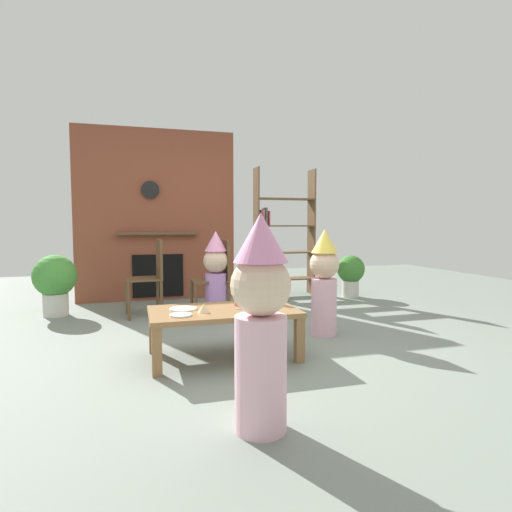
{
  "coord_description": "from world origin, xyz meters",
  "views": [
    {
      "loc": [
        -0.99,
        -3.53,
        1.08
      ],
      "look_at": [
        0.15,
        0.4,
        0.77
      ],
      "focal_mm": 29.44,
      "sensor_mm": 36.0,
      "label": 1
    }
  ],
  "objects_px": {
    "coffee_table": "(224,316)",
    "potted_plant_tall": "(351,273)",
    "paper_cup_center": "(239,300)",
    "paper_plate_rear": "(183,309)",
    "paper_plate_front": "(181,315)",
    "paper_cup_near_right": "(250,297)",
    "paper_cup_near_left": "(279,299)",
    "birthday_cake_slice": "(204,308)",
    "child_by_the_chairs": "(216,274)",
    "child_in_pink": "(324,279)",
    "bookshelf": "(280,236)",
    "dining_chair_left": "(152,273)",
    "potted_plant_short": "(55,280)",
    "dining_chair_middle": "(218,274)",
    "child_with_cone_hat": "(261,317)"
  },
  "relations": [
    {
      "from": "paper_cup_near_right",
      "to": "paper_plate_front",
      "type": "bearing_deg",
      "value": -149.18
    },
    {
      "from": "paper_cup_near_right",
      "to": "child_by_the_chairs",
      "type": "relative_size",
      "value": 0.1
    },
    {
      "from": "paper_cup_near_left",
      "to": "birthday_cake_slice",
      "type": "xyz_separation_m",
      "value": [
        -0.66,
        -0.13,
        -0.01
      ]
    },
    {
      "from": "paper_plate_front",
      "to": "child_with_cone_hat",
      "type": "distance_m",
      "value": 1.15
    },
    {
      "from": "paper_cup_near_left",
      "to": "paper_cup_near_right",
      "type": "distance_m",
      "value": 0.28
    },
    {
      "from": "bookshelf",
      "to": "paper_cup_near_right",
      "type": "relative_size",
      "value": 19.82
    },
    {
      "from": "paper_cup_center",
      "to": "paper_plate_rear",
      "type": "distance_m",
      "value": 0.47
    },
    {
      "from": "paper_cup_center",
      "to": "child_in_pink",
      "type": "bearing_deg",
      "value": 17.66
    },
    {
      "from": "paper_cup_center",
      "to": "dining_chair_left",
      "type": "distance_m",
      "value": 1.77
    },
    {
      "from": "child_with_cone_hat",
      "to": "child_in_pink",
      "type": "height_order",
      "value": "child_with_cone_hat"
    },
    {
      "from": "bookshelf",
      "to": "paper_cup_center",
      "type": "xyz_separation_m",
      "value": [
        -1.27,
        -2.55,
        -0.45
      ]
    },
    {
      "from": "coffee_table",
      "to": "child_in_pink",
      "type": "height_order",
      "value": "child_in_pink"
    },
    {
      "from": "paper_plate_rear",
      "to": "paper_cup_near_right",
      "type": "bearing_deg",
      "value": 14.79
    },
    {
      "from": "birthday_cake_slice",
      "to": "child_in_pink",
      "type": "xyz_separation_m",
      "value": [
        1.25,
        0.49,
        0.11
      ]
    },
    {
      "from": "coffee_table",
      "to": "potted_plant_tall",
      "type": "distance_m",
      "value": 3.27
    },
    {
      "from": "paper_cup_center",
      "to": "birthday_cake_slice",
      "type": "relative_size",
      "value": 0.98
    },
    {
      "from": "child_in_pink",
      "to": "dining_chair_left",
      "type": "height_order",
      "value": "child_in_pink"
    },
    {
      "from": "paper_cup_center",
      "to": "child_in_pink",
      "type": "xyz_separation_m",
      "value": [
        0.93,
        0.29,
        0.1
      ]
    },
    {
      "from": "birthday_cake_slice",
      "to": "child_in_pink",
      "type": "height_order",
      "value": "child_in_pink"
    },
    {
      "from": "child_by_the_chairs",
      "to": "potted_plant_tall",
      "type": "xyz_separation_m",
      "value": [
        2.2,
        0.95,
        -0.17
      ]
    },
    {
      "from": "dining_chair_left",
      "to": "birthday_cake_slice",
      "type": "bearing_deg",
      "value": 96.07
    },
    {
      "from": "bookshelf",
      "to": "child_by_the_chairs",
      "type": "bearing_deg",
      "value": -132.23
    },
    {
      "from": "dining_chair_middle",
      "to": "potted_plant_short",
      "type": "distance_m",
      "value": 1.92
    },
    {
      "from": "coffee_table",
      "to": "child_in_pink",
      "type": "distance_m",
      "value": 1.17
    },
    {
      "from": "coffee_table",
      "to": "paper_plate_rear",
      "type": "distance_m",
      "value": 0.33
    },
    {
      "from": "child_with_cone_hat",
      "to": "child_in_pink",
      "type": "xyz_separation_m",
      "value": [
        1.14,
        1.65,
        -0.06
      ]
    },
    {
      "from": "coffee_table",
      "to": "paper_plate_rear",
      "type": "xyz_separation_m",
      "value": [
        -0.31,
        0.08,
        0.06
      ]
    },
    {
      "from": "bookshelf",
      "to": "dining_chair_left",
      "type": "distance_m",
      "value": 2.15
    },
    {
      "from": "paper_cup_center",
      "to": "child_in_pink",
      "type": "relative_size",
      "value": 0.1
    },
    {
      "from": "child_with_cone_hat",
      "to": "potted_plant_tall",
      "type": "distance_m",
      "value": 4.26
    },
    {
      "from": "paper_plate_front",
      "to": "paper_plate_rear",
      "type": "xyz_separation_m",
      "value": [
        0.04,
        0.23,
        0.0
      ]
    },
    {
      "from": "coffee_table",
      "to": "child_by_the_chairs",
      "type": "bearing_deg",
      "value": 81.89
    },
    {
      "from": "paper_cup_center",
      "to": "paper_plate_front",
      "type": "relative_size",
      "value": 0.59
    },
    {
      "from": "bookshelf",
      "to": "paper_cup_near_left",
      "type": "distance_m",
      "value": 2.82
    },
    {
      "from": "bookshelf",
      "to": "paper_plate_rear",
      "type": "distance_m",
      "value": 3.15
    },
    {
      "from": "paper_cup_center",
      "to": "birthday_cake_slice",
      "type": "distance_m",
      "value": 0.38
    },
    {
      "from": "paper_plate_rear",
      "to": "potted_plant_short",
      "type": "height_order",
      "value": "potted_plant_short"
    },
    {
      "from": "child_in_pink",
      "to": "child_by_the_chairs",
      "type": "xyz_separation_m",
      "value": [
        -0.9,
        0.88,
        -0.02
      ]
    },
    {
      "from": "birthday_cake_slice",
      "to": "child_by_the_chairs",
      "type": "height_order",
      "value": "child_by_the_chairs"
    },
    {
      "from": "paper_cup_center",
      "to": "paper_plate_rear",
      "type": "xyz_separation_m",
      "value": [
        -0.47,
        -0.04,
        -0.04
      ]
    },
    {
      "from": "child_by_the_chairs",
      "to": "potted_plant_short",
      "type": "bearing_deg",
      "value": -105.41
    },
    {
      "from": "potted_plant_short",
      "to": "dining_chair_middle",
      "type": "bearing_deg",
      "value": -19.83
    },
    {
      "from": "paper_cup_near_left",
      "to": "paper_cup_center",
      "type": "relative_size",
      "value": 1.01
    },
    {
      "from": "bookshelf",
      "to": "dining_chair_left",
      "type": "xyz_separation_m",
      "value": [
        -1.92,
        -0.9,
        -0.38
      ]
    },
    {
      "from": "coffee_table",
      "to": "child_by_the_chairs",
      "type": "xyz_separation_m",
      "value": [
        0.18,
        1.29,
        0.19
      ]
    },
    {
      "from": "child_in_pink",
      "to": "dining_chair_middle",
      "type": "bearing_deg",
      "value": -70.35
    },
    {
      "from": "child_by_the_chairs",
      "to": "birthday_cake_slice",
      "type": "bearing_deg",
      "value": -6.44
    },
    {
      "from": "bookshelf",
      "to": "dining_chair_middle",
      "type": "bearing_deg",
      "value": -133.83
    },
    {
      "from": "child_in_pink",
      "to": "dining_chair_left",
      "type": "relative_size",
      "value": 1.14
    },
    {
      "from": "child_by_the_chairs",
      "to": "child_in_pink",
      "type": "bearing_deg",
      "value": 53.47
    }
  ]
}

